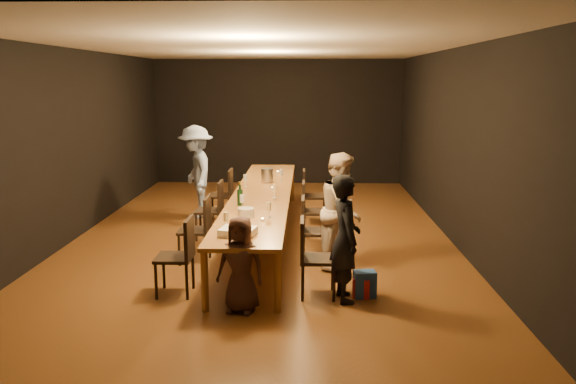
{
  "coord_description": "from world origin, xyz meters",
  "views": [
    {
      "loc": [
        0.71,
        -8.68,
        2.51
      ],
      "look_at": [
        0.45,
        -1.16,
        1.0
      ],
      "focal_mm": 35.0,
      "sensor_mm": 36.0,
      "label": 1
    }
  ],
  "objects_px": {
    "birthday_cake": "(238,232)",
    "champagne_bottle": "(240,194)",
    "chair_right_0": "(318,258)",
    "man_blue": "(196,172)",
    "woman_birthday": "(345,238)",
    "chair_right_2": "(315,211)",
    "chair_right_3": "(314,196)",
    "plate_stack": "(246,213)",
    "table": "(262,196)",
    "chair_left_1": "(194,230)",
    "woman_tan": "(342,210)",
    "ice_bucket": "(267,175)",
    "chair_left_0": "(174,256)",
    "chair_left_3": "(220,195)",
    "chair_right_1": "(317,231)",
    "child": "(241,264)",
    "chair_left_2": "(209,210)"
  },
  "relations": [
    {
      "from": "chair_left_1",
      "to": "ice_bucket",
      "type": "height_order",
      "value": "ice_bucket"
    },
    {
      "from": "plate_stack",
      "to": "champagne_bottle",
      "type": "bearing_deg",
      "value": 102.77
    },
    {
      "from": "table",
      "to": "woman_birthday",
      "type": "xyz_separation_m",
      "value": [
        1.15,
        -2.51,
        0.04
      ]
    },
    {
      "from": "chair_right_3",
      "to": "ice_bucket",
      "type": "bearing_deg",
      "value": -75.24
    },
    {
      "from": "chair_left_2",
      "to": "plate_stack",
      "type": "bearing_deg",
      "value": -154.27
    },
    {
      "from": "chair_right_0",
      "to": "chair_left_1",
      "type": "relative_size",
      "value": 1.0
    },
    {
      "from": "woman_tan",
      "to": "table",
      "type": "bearing_deg",
      "value": 61.17
    },
    {
      "from": "chair_right_3",
      "to": "birthday_cake",
      "type": "xyz_separation_m",
      "value": [
        -0.93,
        -3.67,
        0.33
      ]
    },
    {
      "from": "man_blue",
      "to": "champagne_bottle",
      "type": "height_order",
      "value": "man_blue"
    },
    {
      "from": "plate_stack",
      "to": "champagne_bottle",
      "type": "height_order",
      "value": "champagne_bottle"
    },
    {
      "from": "child",
      "to": "chair_left_1",
      "type": "bearing_deg",
      "value": 129.86
    },
    {
      "from": "chair_left_0",
      "to": "child",
      "type": "bearing_deg",
      "value": -119.2
    },
    {
      "from": "chair_right_0",
      "to": "woman_tan",
      "type": "bearing_deg",
      "value": 162.99
    },
    {
      "from": "chair_right_3",
      "to": "woman_birthday",
      "type": "xyz_separation_m",
      "value": [
        0.3,
        -3.71,
        0.27
      ]
    },
    {
      "from": "woman_birthday",
      "to": "chair_right_3",
      "type": "bearing_deg",
      "value": -5.77
    },
    {
      "from": "chair_right_3",
      "to": "child",
      "type": "height_order",
      "value": "child"
    },
    {
      "from": "chair_left_1",
      "to": "champagne_bottle",
      "type": "xyz_separation_m",
      "value": [
        0.61,
        0.3,
        0.46
      ]
    },
    {
      "from": "chair_right_0",
      "to": "man_blue",
      "type": "xyz_separation_m",
      "value": [
        -2.17,
        3.82,
        0.38
      ]
    },
    {
      "from": "chair_right_3",
      "to": "chair_left_0",
      "type": "xyz_separation_m",
      "value": [
        -1.7,
        -3.6,
        0.0
      ]
    },
    {
      "from": "chair_left_0",
      "to": "chair_left_2",
      "type": "relative_size",
      "value": 1.0
    },
    {
      "from": "champagne_bottle",
      "to": "table",
      "type": "bearing_deg",
      "value": 75.11
    },
    {
      "from": "table",
      "to": "chair_left_2",
      "type": "height_order",
      "value": "chair_left_2"
    },
    {
      "from": "chair_right_1",
      "to": "chair_left_2",
      "type": "xyz_separation_m",
      "value": [
        -1.7,
        1.2,
        0.0
      ]
    },
    {
      "from": "woman_tan",
      "to": "champagne_bottle",
      "type": "height_order",
      "value": "woman_tan"
    },
    {
      "from": "chair_left_1",
      "to": "child",
      "type": "distance_m",
      "value": 1.87
    },
    {
      "from": "woman_tan",
      "to": "ice_bucket",
      "type": "bearing_deg",
      "value": 46.04
    },
    {
      "from": "man_blue",
      "to": "child",
      "type": "height_order",
      "value": "man_blue"
    },
    {
      "from": "chair_left_2",
      "to": "woman_birthday",
      "type": "height_order",
      "value": "woman_birthday"
    },
    {
      "from": "birthday_cake",
      "to": "plate_stack",
      "type": "bearing_deg",
      "value": 101.9
    },
    {
      "from": "chair_left_0",
      "to": "chair_left_3",
      "type": "distance_m",
      "value": 3.6
    },
    {
      "from": "chair_left_3",
      "to": "man_blue",
      "type": "distance_m",
      "value": 0.65
    },
    {
      "from": "plate_stack",
      "to": "table",
      "type": "bearing_deg",
      "value": 87.01
    },
    {
      "from": "chair_right_2",
      "to": "chair_right_3",
      "type": "distance_m",
      "value": 1.2
    },
    {
      "from": "chair_right_0",
      "to": "woman_birthday",
      "type": "xyz_separation_m",
      "value": [
        0.3,
        -0.11,
        0.27
      ]
    },
    {
      "from": "table",
      "to": "man_blue",
      "type": "height_order",
      "value": "man_blue"
    },
    {
      "from": "chair_left_1",
      "to": "man_blue",
      "type": "height_order",
      "value": "man_blue"
    },
    {
      "from": "chair_left_3",
      "to": "champagne_bottle",
      "type": "distance_m",
      "value": 2.24
    },
    {
      "from": "man_blue",
      "to": "chair_left_1",
      "type": "bearing_deg",
      "value": -10.92
    },
    {
      "from": "woman_tan",
      "to": "ice_bucket",
      "type": "relative_size",
      "value": 6.57
    },
    {
      "from": "birthday_cake",
      "to": "champagne_bottle",
      "type": "xyz_separation_m",
      "value": [
        -0.16,
        1.57,
        0.13
      ]
    },
    {
      "from": "table",
      "to": "chair_left_1",
      "type": "xyz_separation_m",
      "value": [
        -0.85,
        -1.2,
        -0.24
      ]
    },
    {
      "from": "table",
      "to": "woman_tan",
      "type": "relative_size",
      "value": 3.83
    },
    {
      "from": "table",
      "to": "chair_left_0",
      "type": "relative_size",
      "value": 6.45
    },
    {
      "from": "champagne_bottle",
      "to": "chair_right_3",
      "type": "bearing_deg",
      "value": 62.59
    },
    {
      "from": "champagne_bottle",
      "to": "ice_bucket",
      "type": "relative_size",
      "value": 1.44
    },
    {
      "from": "chair_right_1",
      "to": "chair_left_0",
      "type": "bearing_deg",
      "value": -54.78
    },
    {
      "from": "chair_left_3",
      "to": "woman_birthday",
      "type": "distance_m",
      "value": 4.22
    },
    {
      "from": "chair_left_3",
      "to": "chair_right_2",
      "type": "bearing_deg",
      "value": -125.22
    },
    {
      "from": "table",
      "to": "woman_tan",
      "type": "distance_m",
      "value": 1.77
    },
    {
      "from": "chair_left_0",
      "to": "woman_tan",
      "type": "bearing_deg",
      "value": -61.85
    }
  ]
}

